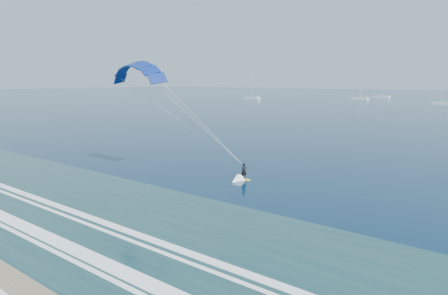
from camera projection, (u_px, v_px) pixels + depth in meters
kitesurfer_rig at (186, 113)px, 42.25m from camera, size 16.14×7.66×13.57m
sailboat_0 at (251, 98)px, 217.59m from camera, size 10.29×2.40×13.78m
sailboat_1 at (360, 99)px, 212.63m from camera, size 8.92×2.40×12.22m
sailboat_2 at (381, 97)px, 232.54m from camera, size 10.00×2.40×13.30m
sailboat_3 at (442, 103)px, 168.64m from camera, size 7.80×2.40×10.95m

